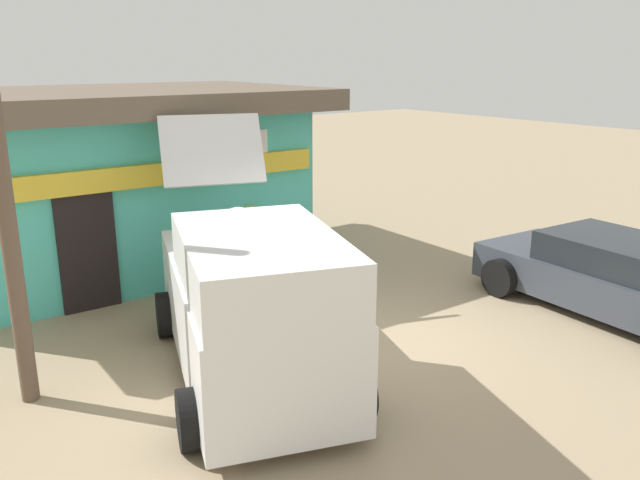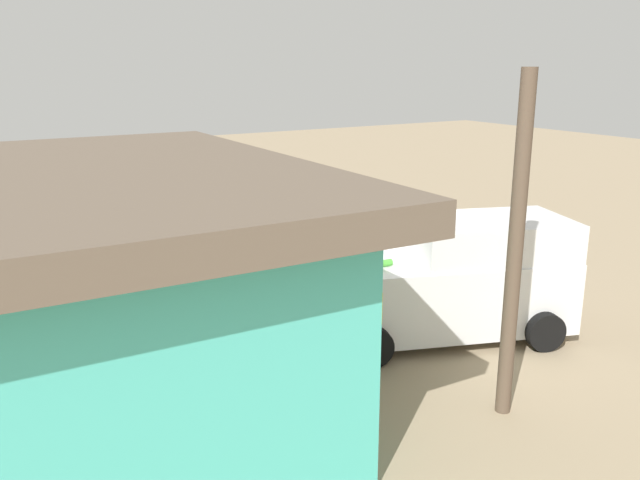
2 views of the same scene
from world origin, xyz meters
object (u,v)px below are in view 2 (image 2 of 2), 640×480
object	(u,v)px
parked_sedan	(345,224)
vendor_standing	(312,282)
storefront_bar	(120,288)
paint_bucket	(225,319)
delivery_van	(450,279)
unloaded_banana_pile	(261,339)
customer_bending	(342,305)

from	to	relation	value
parked_sedan	vendor_standing	bearing A→B (deg)	141.10
storefront_bar	paint_bucket	world-z (taller)	storefront_bar
parked_sedan	vendor_standing	xyz separation A→B (m)	(-4.43, 3.58, 0.38)
delivery_van	paint_bucket	distance (m)	4.00
parked_sedan	unloaded_banana_pile	size ratio (longest dim) A/B	5.16
parked_sedan	vendor_standing	size ratio (longest dim) A/B	2.65
vendor_standing	paint_bucket	distance (m)	1.76
storefront_bar	parked_sedan	size ratio (longest dim) A/B	1.67
storefront_bar	paint_bucket	distance (m)	3.31
storefront_bar	customer_bending	size ratio (longest dim) A/B	5.26
unloaded_banana_pile	paint_bucket	size ratio (longest dim) A/B	2.34
storefront_bar	unloaded_banana_pile	world-z (taller)	storefront_bar
delivery_van	vendor_standing	world-z (taller)	delivery_van
customer_bending	unloaded_banana_pile	world-z (taller)	customer_bending
customer_bending	unloaded_banana_pile	size ratio (longest dim) A/B	1.64
parked_sedan	paint_bucket	world-z (taller)	parked_sedan
delivery_van	customer_bending	size ratio (longest dim) A/B	3.63
storefront_bar	customer_bending	distance (m)	3.51
customer_bending	paint_bucket	world-z (taller)	customer_bending
customer_bending	paint_bucket	size ratio (longest dim) A/B	3.84
delivery_van	parked_sedan	size ratio (longest dim) A/B	1.15
parked_sedan	customer_bending	distance (m)	6.52
parked_sedan	paint_bucket	bearing A→B (deg)	125.60
delivery_van	customer_bending	world-z (taller)	delivery_van
customer_bending	storefront_bar	bearing A→B (deg)	88.25
storefront_bar	parked_sedan	distance (m)	8.87
unloaded_banana_pile	vendor_standing	bearing A→B (deg)	-82.06
parked_sedan	vendor_standing	distance (m)	5.71
storefront_bar	unloaded_banana_pile	bearing A→B (deg)	-72.64
delivery_van	customer_bending	xyz separation A→B (m)	(0.24, 2.04, -0.14)
parked_sedan	paint_bucket	xyz separation A→B (m)	(-3.42, 4.78, -0.40)
storefront_bar	delivery_van	bearing A→B (deg)	-93.57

